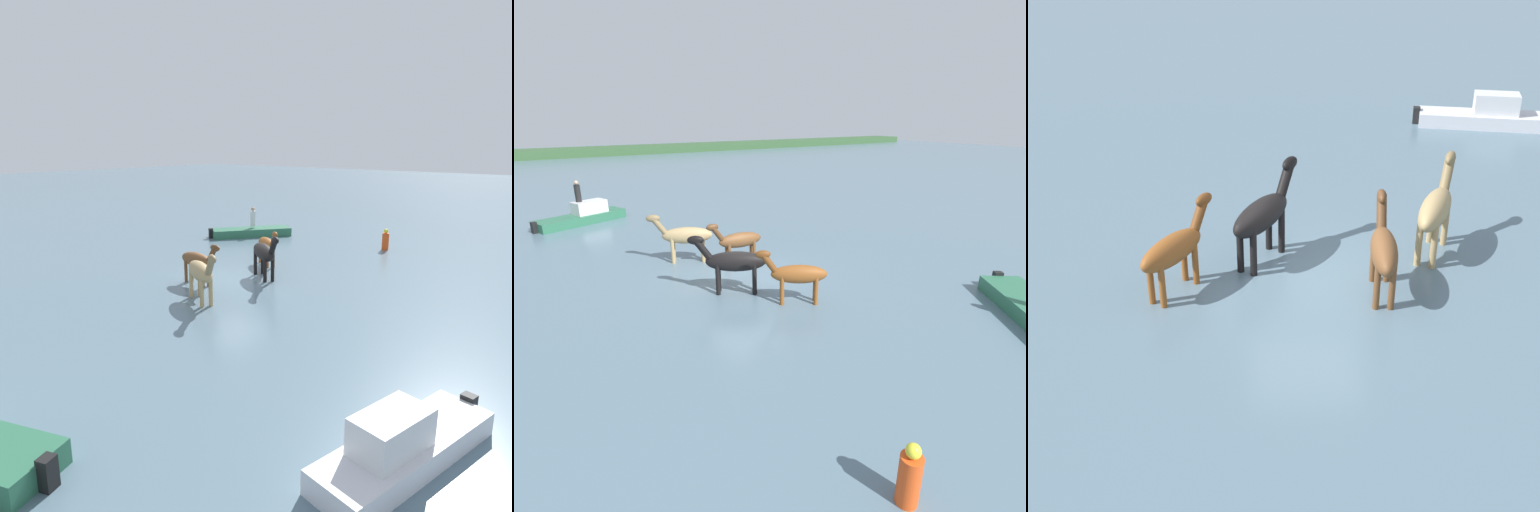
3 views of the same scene
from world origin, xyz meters
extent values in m
plane|color=slate|center=(0.00, 0.00, 0.00)|extent=(157.13, 157.13, 0.00)
ellipsoid|color=brown|center=(0.43, -2.76, 1.00)|extent=(1.81, 1.43, 0.61)
cylinder|color=brown|center=(-0.10, -2.59, 0.50)|extent=(0.13, 0.13, 1.00)
cylinder|color=brown|center=(0.06, -2.34, 0.50)|extent=(0.13, 0.13, 1.00)
cylinder|color=brown|center=(0.81, -3.18, 0.50)|extent=(0.13, 0.13, 1.00)
cylinder|color=brown|center=(0.97, -2.93, 0.50)|extent=(0.13, 0.13, 1.00)
cylinder|color=brown|center=(-0.38, -2.24, 1.40)|extent=(0.58, 0.48, 0.67)
ellipsoid|color=brown|center=(-0.54, -2.14, 1.67)|extent=(0.53, 0.44, 0.27)
ellipsoid|color=black|center=(-0.86, -0.95, 1.14)|extent=(2.07, 1.59, 0.69)
cylinder|color=black|center=(-1.47, -0.77, 0.57)|extent=(0.15, 0.15, 1.14)
cylinder|color=black|center=(-1.30, -0.49, 0.57)|extent=(0.15, 0.15, 1.14)
cylinder|color=black|center=(-0.42, -1.41, 0.57)|extent=(0.15, 0.15, 1.14)
cylinder|color=black|center=(-0.24, -1.13, 0.57)|extent=(0.15, 0.15, 1.14)
cylinder|color=black|center=(-1.79, -0.38, 1.59)|extent=(0.66, 0.53, 0.76)
ellipsoid|color=black|center=(-1.98, -0.27, 1.90)|extent=(0.61, 0.50, 0.30)
ellipsoid|color=brown|center=(0.66, 1.50, 1.01)|extent=(1.87, 0.70, 0.62)
cylinder|color=brown|center=(0.10, 1.40, 0.51)|extent=(0.14, 0.14, 1.01)
cylinder|color=brown|center=(0.13, 1.69, 0.51)|extent=(0.14, 0.14, 1.01)
cylinder|color=brown|center=(1.20, 1.30, 0.51)|extent=(0.14, 0.14, 1.01)
cylinder|color=brown|center=(1.22, 1.60, 0.51)|extent=(0.14, 0.14, 1.01)
cylinder|color=#50311A|center=(-0.31, 1.58, 1.41)|extent=(0.58, 0.26, 0.68)
ellipsoid|color=#50311A|center=(-0.50, 1.60, 1.69)|extent=(0.52, 0.26, 0.27)
ellipsoid|color=tan|center=(-1.04, 2.91, 1.13)|extent=(2.11, 1.42, 0.69)
cylinder|color=tan|center=(-1.66, 3.02, 0.57)|extent=(0.15, 0.15, 1.13)
cylinder|color=tan|center=(-1.52, 3.32, 0.57)|extent=(0.15, 0.15, 1.13)
cylinder|color=tan|center=(-0.55, 2.50, 0.57)|extent=(0.15, 0.15, 1.13)
cylinder|color=tan|center=(-0.41, 2.80, 0.57)|extent=(0.15, 0.15, 1.13)
cylinder|color=olive|center=(-2.02, 3.38, 1.58)|extent=(0.67, 0.48, 0.75)
ellipsoid|color=olive|center=(-2.21, 3.47, 1.89)|extent=(0.61, 0.45, 0.30)
cube|color=#2D6B4C|center=(5.59, -7.68, 0.17)|extent=(3.88, 4.72, 0.64)
cube|color=black|center=(7.04, -5.62, 0.25)|extent=(0.37, 0.36, 0.69)
cube|color=black|center=(-6.10, 11.26, 0.25)|extent=(0.32, 0.35, 0.70)
cube|color=silver|center=(-10.42, 6.76, 0.16)|extent=(1.98, 4.30, 0.62)
cube|color=silver|center=(-10.32, 7.25, 0.82)|extent=(1.10, 1.63, 0.70)
cube|color=black|center=(-10.86, 4.63, 0.24)|extent=(0.32, 0.29, 0.67)
cylinder|color=silver|center=(5.56, -7.83, 1.07)|extent=(0.32, 0.32, 0.95)
sphere|color=tan|center=(5.56, -7.83, 1.66)|extent=(0.24, 0.24, 0.24)
cylinder|color=#E54C19|center=(-2.45, -9.42, 0.45)|extent=(0.36, 0.36, 0.90)
sphere|color=yellow|center=(-2.45, -9.42, 1.02)|extent=(0.24, 0.24, 0.24)
camera|label=1|loc=(-13.17, 14.29, 5.67)|focal=33.37mm
camera|label=2|loc=(-6.81, -12.17, 5.77)|focal=28.10mm
camera|label=3|loc=(12.84, -1.00, 7.49)|focal=48.74mm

